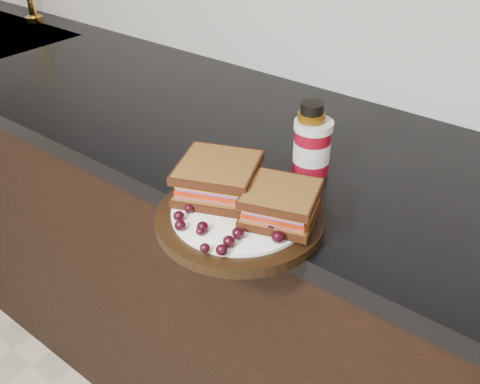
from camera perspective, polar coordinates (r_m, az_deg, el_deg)
The scene contains 30 objects.
base_cabinets at distance 1.48m, azimuth -0.66°, elevation -9.24°, with size 3.96×0.58×0.86m, color black.
countertop at distance 1.22m, azimuth -0.80°, elevation 6.52°, with size 3.98×0.60×0.04m, color black.
plate at distance 0.88m, azimuth -0.00°, elevation -2.76°, with size 0.28×0.28×0.02m, color black.
sandwich_left at distance 0.90m, azimuth -2.34°, elevation 1.45°, with size 0.13×0.13×0.06m, color brown, non-canonical shape.
sandwich_right at distance 0.85m, azimuth 4.38°, elevation -1.23°, with size 0.11×0.11×0.05m, color brown, non-canonical shape.
grape_0 at distance 0.89m, azimuth -6.50°, elevation -0.81°, with size 0.02×0.02×0.02m, color black.
grape_1 at distance 0.87m, azimuth -5.46°, elevation -1.75°, with size 0.02×0.02×0.02m, color black.
grape_2 at distance 0.85m, azimuth -6.55°, elevation -2.56°, with size 0.02×0.02×0.02m, color black.
grape_3 at distance 0.83m, azimuth -6.40°, elevation -3.54°, with size 0.02×0.02×0.02m, color black.
grape_4 at distance 0.83m, azimuth -4.02°, elevation -3.72°, with size 0.02×0.02×0.02m, color black.
grape_5 at distance 0.82m, azimuth -4.26°, elevation -4.20°, with size 0.01×0.01×0.01m, color black.
grape_6 at distance 0.79m, azimuth -3.78°, elevation -5.97°, with size 0.02×0.02×0.01m, color black.
grape_7 at distance 0.78m, azimuth -1.97°, elevation -6.18°, with size 0.02×0.02×0.02m, color black.
grape_8 at distance 0.80m, azimuth -1.20°, elevation -5.29°, with size 0.02×0.02×0.02m, color black.
grape_9 at distance 0.81m, azimuth -0.22°, elevation -4.40°, with size 0.02×0.02×0.02m, color black.
grape_10 at distance 0.81m, azimuth 4.05°, elevation -4.77°, with size 0.02×0.02×0.02m, color black.
grape_11 at distance 0.82m, azimuth 3.37°, elevation -3.99°, with size 0.02×0.02×0.02m, color black.
grape_12 at distance 0.82m, azimuth 4.89°, elevation -3.93°, with size 0.02×0.02×0.02m, color black.
grape_13 at distance 0.85m, azimuth 5.27°, elevation -2.55°, with size 0.02×0.02×0.02m, color black.
grape_14 at distance 0.87m, azimuth 4.20°, elevation -1.49°, with size 0.02×0.02×0.02m, color black.
grape_15 at distance 0.90m, azimuth 0.03°, elevation -0.15°, with size 0.02×0.02×0.02m, color black.
grape_16 at distance 0.93m, azimuth -2.32°, elevation 1.00°, with size 0.02×0.02×0.02m, color black.
grape_17 at distance 0.92m, azimuth -2.93°, elevation 0.39°, with size 0.02×0.02×0.02m, color black.
grape_18 at distance 0.92m, azimuth -4.82°, elevation 0.58°, with size 0.02×0.02×0.02m, color black.
grape_19 at distance 0.91m, azimuth -4.73°, elevation -0.05°, with size 0.02×0.02×0.02m, color black.
grape_20 at distance 0.91m, azimuth -0.65°, elevation 0.20°, with size 0.02×0.02×0.02m, color black.
grape_21 at distance 0.91m, azimuth -1.70°, elevation 0.15°, with size 0.02×0.02×0.02m, color black.
grape_22 at distance 0.91m, azimuth -3.06°, elevation 0.17°, with size 0.02×0.02×0.01m, color black.
condiment_jar at distance 1.01m, azimuth 7.68°, elevation 4.76°, with size 0.07×0.07×0.11m, color maroon.
oil_bottle at distance 1.00m, azimuth 7.45°, elevation 5.71°, with size 0.05×0.05×0.14m, color #4D3007.
Camera 1 is at (0.68, 0.85, 1.43)m, focal length 40.00 mm.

